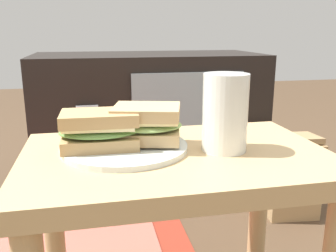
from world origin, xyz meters
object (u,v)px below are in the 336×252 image
object	(u,v)px
sandwich_front	(100,130)
paper_bag	(290,175)
beer_glass	(225,114)
plate	(124,147)
tv_cabinet	(149,120)
sandwich_back	(147,123)

from	to	relation	value
sandwich_front	paper_bag	xyz separation A→B (m)	(0.70, 0.51, -0.35)
beer_glass	paper_bag	distance (m)	0.81
plate	paper_bag	distance (m)	0.88
tv_cabinet	sandwich_back	size ratio (longest dim) A/B	6.30
sandwich_front	beer_glass	xyz separation A→B (m)	(0.22, -0.03, 0.03)
tv_cabinet	sandwich_back	distance (m)	0.95
plate	paper_bag	bearing A→B (deg)	37.47
tv_cabinet	paper_bag	xyz separation A→B (m)	(0.47, -0.41, -0.14)
sandwich_back	beer_glass	xyz separation A→B (m)	(0.14, -0.05, 0.02)
plate	beer_glass	size ratio (longest dim) A/B	1.66
plate	paper_bag	xyz separation A→B (m)	(0.66, 0.50, -0.31)
tv_cabinet	beer_glass	bearing A→B (deg)	-90.58
plate	sandwich_front	size ratio (longest dim) A/B	1.59
sandwich_front	sandwich_back	bearing A→B (deg)	8.58
beer_glass	plate	bearing A→B (deg)	167.67
sandwich_front	plate	bearing A→B (deg)	8.58
tv_cabinet	beer_glass	world-z (taller)	beer_glass
plate	tv_cabinet	bearing A→B (deg)	78.24
plate	sandwich_back	size ratio (longest dim) A/B	1.54
sandwich_front	paper_bag	bearing A→B (deg)	36.06
sandwich_back	beer_glass	world-z (taller)	beer_glass
sandwich_front	paper_bag	world-z (taller)	sandwich_front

